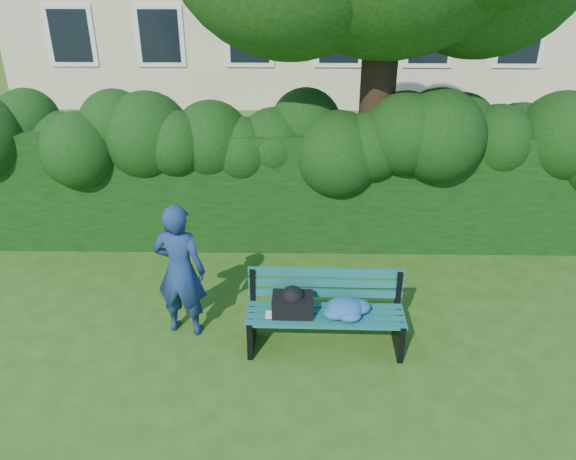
{
  "coord_description": "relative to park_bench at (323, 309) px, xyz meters",
  "views": [
    {
      "loc": [
        0.11,
        -5.67,
        4.12
      ],
      "look_at": [
        0.0,
        0.6,
        0.95
      ],
      "focal_mm": 35.0,
      "sensor_mm": 36.0,
      "label": 1
    }
  ],
  "objects": [
    {
      "name": "man_reading",
      "position": [
        -1.63,
        0.28,
        0.32
      ],
      "size": [
        0.66,
        0.5,
        1.64
      ],
      "primitive_type": "imported",
      "rotation": [
        0.0,
        0.0,
        2.95
      ],
      "color": "navy",
      "rests_on": "ground"
    },
    {
      "name": "hedge",
      "position": [
        -0.41,
        2.68,
        0.4
      ],
      "size": [
        10.0,
        1.0,
        1.8
      ],
      "color": "black",
      "rests_on": "ground"
    },
    {
      "name": "ground",
      "position": [
        -0.41,
        0.48,
        -0.5
      ],
      "size": [
        80.0,
        80.0,
        0.0
      ],
      "primitive_type": "plane",
      "color": "#255A11",
      "rests_on": "ground"
    },
    {
      "name": "park_bench",
      "position": [
        0.0,
        0.0,
        0.0
      ],
      "size": [
        1.77,
        0.59,
        0.89
      ],
      "rotation": [
        0.0,
        0.0,
        -0.02
      ],
      "color": "#115357",
      "rests_on": "ground"
    }
  ]
}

